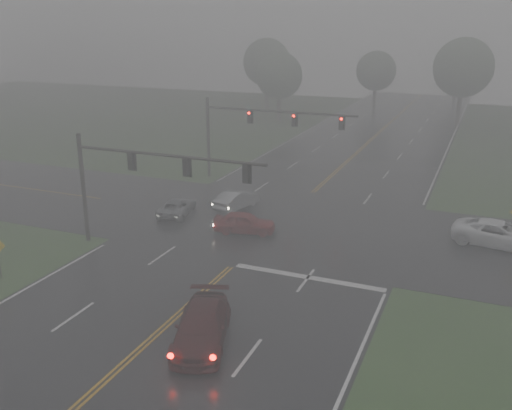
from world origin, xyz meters
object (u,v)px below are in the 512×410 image
at_px(car_grey, 177,215).
at_px(signal_gantry_near, 134,173).
at_px(signal_gantry_far, 252,124).
at_px(sedan_maroon, 202,342).
at_px(sedan_red, 244,233).
at_px(sedan_silver, 237,208).
at_px(pickup_white, 497,246).

height_order(car_grey, signal_gantry_near, signal_gantry_near).
distance_m(signal_gantry_near, signal_gantry_far, 17.07).
xyz_separation_m(sedan_maroon, sedan_red, (-3.70, 13.10, 0.00)).
bearing_deg(sedan_maroon, signal_gantry_far, 89.53).
xyz_separation_m(sedan_maroon, sedan_silver, (-6.27, 17.57, 0.00)).
relative_size(car_grey, signal_gantry_far, 0.31).
bearing_deg(car_grey, sedan_silver, -148.96).
distance_m(sedan_red, signal_gantry_near, 8.55).
bearing_deg(sedan_maroon, pickup_white, 36.61).
bearing_deg(signal_gantry_far, sedan_red, -69.42).
height_order(sedan_silver, car_grey, sedan_silver).
xyz_separation_m(sedan_red, signal_gantry_near, (-4.89, -5.06, 4.86)).
bearing_deg(signal_gantry_near, car_grey, 99.33).
xyz_separation_m(sedan_red, car_grey, (-5.97, 1.49, 0.00)).
height_order(sedan_red, sedan_silver, sedan_red).
bearing_deg(sedan_red, sedan_maroon, -177.60).
relative_size(sedan_maroon, sedan_silver, 1.30).
bearing_deg(sedan_red, car_grey, 62.66).
bearing_deg(sedan_maroon, sedan_red, 87.20).
relative_size(sedan_red, sedan_silver, 0.99).
bearing_deg(pickup_white, sedan_red, 113.24).
distance_m(sedan_red, car_grey, 6.15).
distance_m(sedan_maroon, sedan_red, 13.61).
relative_size(sedan_red, car_grey, 0.98).
height_order(sedan_maroon, car_grey, sedan_maroon).
bearing_deg(car_grey, sedan_maroon, 113.23).
relative_size(sedan_silver, signal_gantry_far, 0.31).
relative_size(sedan_silver, car_grey, 0.98).
relative_size(sedan_red, pickup_white, 0.74).
distance_m(car_grey, pickup_white, 21.64).
bearing_deg(signal_gantry_far, sedan_maroon, -71.90).
height_order(sedan_red, signal_gantry_near, signal_gantry_near).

